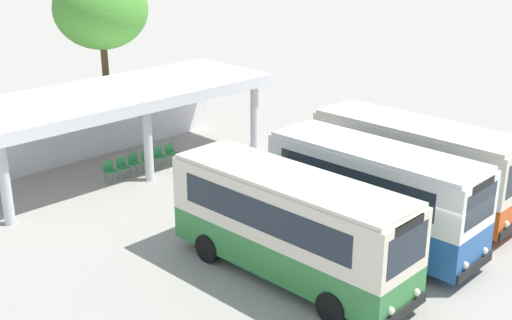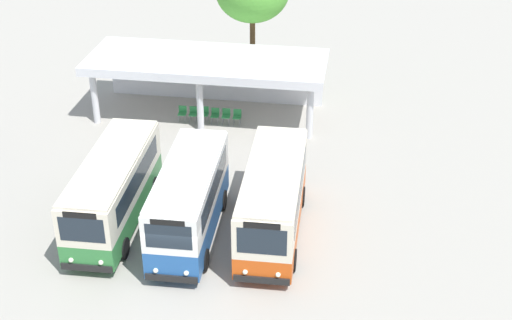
% 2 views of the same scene
% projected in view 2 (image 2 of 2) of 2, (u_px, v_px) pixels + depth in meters
% --- Properties ---
extents(ground_plane, '(180.00, 180.00, 0.00)m').
position_uv_depth(ground_plane, '(180.00, 275.00, 27.66)').
color(ground_plane, '#A39E93').
extents(city_bus_nearest_orange, '(2.43, 7.83, 3.16)m').
position_uv_depth(city_bus_nearest_orange, '(114.00, 188.00, 29.90)').
color(city_bus_nearest_orange, black).
rests_on(city_bus_nearest_orange, ground).
extents(city_bus_second_in_row, '(2.40, 7.19, 3.29)m').
position_uv_depth(city_bus_second_in_row, '(189.00, 199.00, 29.04)').
color(city_bus_second_in_row, black).
rests_on(city_bus_second_in_row, ground).
extents(city_bus_middle_cream, '(2.50, 7.68, 3.20)m').
position_uv_depth(city_bus_middle_cream, '(273.00, 198.00, 29.19)').
color(city_bus_middle_cream, black).
rests_on(city_bus_middle_cream, ground).
extents(terminal_canopy, '(13.03, 4.93, 3.40)m').
position_uv_depth(terminal_canopy, '(209.00, 68.00, 39.27)').
color(terminal_canopy, silver).
rests_on(terminal_canopy, ground).
extents(waiting_chair_end_by_column, '(0.46, 0.46, 0.86)m').
position_uv_depth(waiting_chair_end_by_column, '(182.00, 112.00, 39.10)').
color(waiting_chair_end_by_column, slate).
rests_on(waiting_chair_end_by_column, ground).
extents(waiting_chair_second_from_end, '(0.46, 0.46, 0.86)m').
position_uv_depth(waiting_chair_second_from_end, '(193.00, 113.00, 39.02)').
color(waiting_chair_second_from_end, slate).
rests_on(waiting_chair_second_from_end, ground).
extents(waiting_chair_middle_seat, '(0.46, 0.46, 0.86)m').
position_uv_depth(waiting_chair_middle_seat, '(205.00, 113.00, 39.02)').
color(waiting_chair_middle_seat, slate).
rests_on(waiting_chair_middle_seat, ground).
extents(waiting_chair_fourth_seat, '(0.46, 0.46, 0.86)m').
position_uv_depth(waiting_chair_fourth_seat, '(215.00, 114.00, 38.86)').
color(waiting_chair_fourth_seat, slate).
rests_on(waiting_chair_fourth_seat, ground).
extents(waiting_chair_fifth_seat, '(0.46, 0.46, 0.86)m').
position_uv_depth(waiting_chair_fifth_seat, '(226.00, 115.00, 38.80)').
color(waiting_chair_fifth_seat, slate).
rests_on(waiting_chair_fifth_seat, ground).
extents(waiting_chair_far_end_seat, '(0.46, 0.46, 0.86)m').
position_uv_depth(waiting_chair_far_end_seat, '(237.00, 116.00, 38.72)').
color(waiting_chair_far_end_seat, slate).
rests_on(waiting_chair_far_end_seat, ground).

